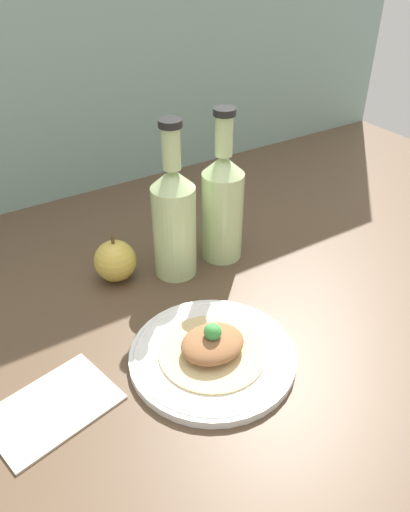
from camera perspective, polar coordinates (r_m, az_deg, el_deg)
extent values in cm
cube|color=brown|center=(89.16, 2.22, -6.04)|extent=(180.00, 110.00, 4.00)
cube|color=#84A399|center=(116.76, -13.86, 25.80)|extent=(180.00, 3.00, 80.00)
cylinder|color=white|center=(77.01, 0.84, -11.36)|extent=(25.20, 25.20, 1.31)
torus|color=white|center=(76.68, 0.85, -11.13)|extent=(24.09, 24.09, 0.91)
cylinder|color=#D6BC7F|center=(76.40, 0.85, -10.92)|extent=(16.30, 16.30, 0.40)
ellipsoid|color=brown|center=(75.15, 0.86, -9.97)|extent=(9.78, 8.32, 3.14)
sphere|color=green|center=(73.51, 0.88, -8.66)|extent=(2.63, 2.63, 2.63)
cylinder|color=#B7D18E|center=(89.95, -3.50, 2.81)|extent=(7.83, 7.83, 17.51)
cone|color=#B7D18E|center=(84.91, -3.75, 8.86)|extent=(7.83, 7.83, 3.52)
cylinder|color=#B7D18E|center=(82.74, -3.89, 12.19)|extent=(3.13, 3.13, 7.16)
cylinder|color=black|center=(81.26, -4.01, 14.92)|extent=(3.91, 3.91, 1.20)
cylinder|color=#B7D18E|center=(94.59, 1.98, 4.57)|extent=(7.83, 7.83, 17.51)
cone|color=#B7D18E|center=(89.82, 2.12, 10.40)|extent=(7.83, 7.83, 3.52)
cylinder|color=#B7D18E|center=(87.77, 2.19, 13.58)|extent=(3.13, 3.13, 7.16)
cylinder|color=black|center=(86.37, 2.25, 16.17)|extent=(3.91, 3.91, 1.20)
sphere|color=gold|center=(92.10, -10.22, -0.54)|extent=(7.72, 7.72, 7.72)
cylinder|color=brown|center=(89.65, -10.51, 1.79)|extent=(0.62, 0.62, 1.74)
cube|color=beige|center=(74.11, -17.05, -16.13)|extent=(18.87, 14.91, 0.80)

